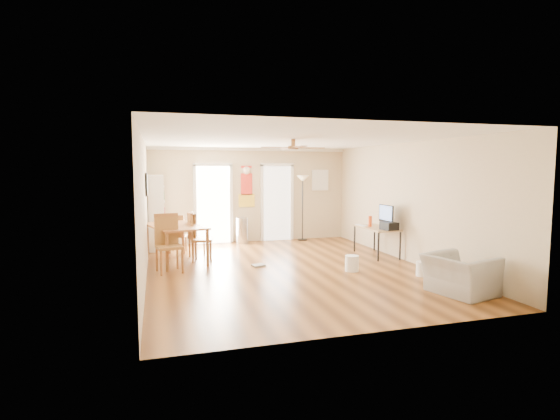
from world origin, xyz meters
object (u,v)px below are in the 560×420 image
object	(u,v)px
wastebasket_b	(423,269)
armchair	(460,275)
dining_table	(176,244)
dining_chair_near	(169,244)
dining_chair_right_a	(200,235)
dining_chair_far	(178,234)
dining_chair_right_b	(202,237)
wastebasket_a	(352,263)
trash_can	(242,231)
bookshelf	(156,212)
printer	(389,226)
computer_desk	(376,241)
torchiere_lamp	(303,208)

from	to	relation	value
wastebasket_b	armchair	distance (m)	1.20
armchair	dining_table	bearing A→B (deg)	35.43
dining_chair_near	wastebasket_b	size ratio (longest dim) A/B	4.09
dining_chair_right_a	dining_chair_far	size ratio (longest dim) A/B	1.11
dining_chair_right_b	dining_chair_far	xyz separation A→B (m)	(-0.46, 1.15, -0.08)
dining_chair_near	dining_chair_right_b	bearing A→B (deg)	39.32
dining_chair_right_b	dining_chair_near	bearing A→B (deg)	146.03
dining_chair_right_a	wastebasket_a	xyz separation A→B (m)	(2.76, -2.17, -0.35)
dining_chair_near	trash_can	bearing A→B (deg)	43.55
wastebasket_a	wastebasket_b	bearing A→B (deg)	-33.32
bookshelf	printer	bearing A→B (deg)	-10.93
dining_chair_right_b	printer	world-z (taller)	dining_chair_right_b
trash_can	armchair	world-z (taller)	trash_can
computer_desk	printer	size ratio (longest dim) A/B	3.66
armchair	bookshelf	bearing A→B (deg)	27.49
dining_chair_right_b	torchiere_lamp	size ratio (longest dim) A/B	0.58
bookshelf	dining_chair_far	distance (m)	0.87
dining_chair_near	computer_desk	xyz separation A→B (m)	(4.71, 0.33, -0.24)
dining_chair_right_b	printer	xyz separation A→B (m)	(4.05, -0.99, 0.22)
bookshelf	wastebasket_a	size ratio (longest dim) A/B	5.97
printer	armchair	distance (m)	2.75
armchair	torchiere_lamp	bearing A→B (deg)	-6.38
trash_can	wastebasket_a	xyz separation A→B (m)	(1.48, -3.74, -0.20)
dining_chair_right_a	printer	world-z (taller)	dining_chair_right_a
dining_chair_near	trash_can	distance (m)	3.47
dining_table	dining_chair_far	distance (m)	1.11
dining_chair_right_a	armchair	size ratio (longest dim) A/B	1.04
dining_chair_right_b	wastebasket_a	distance (m)	3.31
dining_table	armchair	size ratio (longest dim) A/B	1.65
dining_chair_far	trash_can	size ratio (longest dim) A/B	1.31
wastebasket_a	armchair	size ratio (longest dim) A/B	0.32
dining_chair_right_a	armchair	world-z (taller)	dining_chair_right_a
wastebasket_a	armchair	distance (m)	2.16
wastebasket_a	armchair	xyz separation A→B (m)	(0.99, -1.91, 0.16)
wastebasket_b	dining_chair_far	bearing A→B (deg)	139.79
bookshelf	torchiere_lamp	world-z (taller)	bookshelf
dining_table	armchair	xyz separation A→B (m)	(4.30, -3.74, -0.08)
dining_chair_near	printer	size ratio (longest dim) A/B	3.34
trash_can	printer	bearing A→B (deg)	-46.84
dining_table	dining_chair_far	size ratio (longest dim) A/B	1.76
dining_chair_right_b	wastebasket_b	distance (m)	4.64
armchair	printer	bearing A→B (deg)	-19.90
dining_chair_near	wastebasket_b	distance (m)	4.90
armchair	dining_chair_right_b	bearing A→B (deg)	31.90
dining_chair_far	armchair	size ratio (longest dim) A/B	0.93
dining_chair_right_a	armchair	bearing A→B (deg)	-155.20
bookshelf	trash_can	world-z (taller)	bookshelf
dining_chair_right_a	dining_chair_far	world-z (taller)	dining_chair_right_a
wastebasket_a	dining_chair_right_a	bearing A→B (deg)	141.84
printer	trash_can	bearing A→B (deg)	125.73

